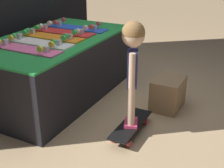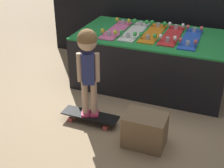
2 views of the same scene
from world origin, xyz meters
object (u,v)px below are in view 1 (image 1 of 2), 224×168
at_px(skateboard_on_floor, 131,126).
at_px(skateboard_white_on_rack, 39,42).
at_px(skateboard_red_on_rack, 63,31).
at_px(storage_box, 168,93).
at_px(skateboard_orange_on_rack, 51,36).
at_px(skateboard_pink_on_rack, 25,48).
at_px(skateboard_blue_on_rack, 77,27).
at_px(child, 133,55).

bearing_deg(skateboard_on_floor, skateboard_white_on_rack, 83.45).
bearing_deg(skateboard_red_on_rack, storage_box, -87.63).
distance_m(skateboard_orange_on_rack, skateboard_on_floor, 1.29).
relative_size(skateboard_pink_on_rack, skateboard_blue_on_rack, 1.00).
bearing_deg(storage_box, skateboard_orange_on_rack, 102.75).
xyz_separation_m(skateboard_red_on_rack, skateboard_blue_on_rack, (0.23, -0.03, 0.00)).
xyz_separation_m(skateboard_pink_on_rack, skateboard_red_on_rack, (0.68, 0.06, 0.00)).
xyz_separation_m(skateboard_orange_on_rack, storage_box, (0.28, -1.23, -0.52)).
xyz_separation_m(skateboard_white_on_rack, skateboard_blue_on_rack, (0.68, -0.01, 0.00)).
height_order(skateboard_blue_on_rack, child, child).
relative_size(child, storage_box, 2.40).
bearing_deg(skateboard_orange_on_rack, skateboard_blue_on_rack, -3.65).
bearing_deg(skateboard_white_on_rack, skateboard_orange_on_rack, 5.99).
relative_size(skateboard_orange_on_rack, skateboard_red_on_rack, 1.00).
xyz_separation_m(skateboard_pink_on_rack, skateboard_on_floor, (0.10, -1.04, -0.61)).
relative_size(skateboard_white_on_rack, child, 0.80).
xyz_separation_m(skateboard_orange_on_rack, skateboard_on_floor, (-0.35, -1.09, -0.61)).
xyz_separation_m(skateboard_white_on_rack, child, (-0.12, -1.06, 0.06)).
relative_size(skateboard_orange_on_rack, skateboard_blue_on_rack, 1.00).
xyz_separation_m(skateboard_white_on_rack, storage_box, (0.50, -1.20, -0.52)).
relative_size(skateboard_white_on_rack, skateboard_red_on_rack, 1.00).
bearing_deg(skateboard_pink_on_rack, skateboard_white_on_rack, 6.73).
bearing_deg(child, skateboard_pink_on_rack, 74.83).
bearing_deg(skateboard_blue_on_rack, skateboard_on_floor, -127.13).
bearing_deg(skateboard_red_on_rack, skateboard_white_on_rack, -176.37).
distance_m(skateboard_pink_on_rack, skateboard_orange_on_rack, 0.46).
height_order(skateboard_white_on_rack, skateboard_on_floor, skateboard_white_on_rack).
relative_size(skateboard_orange_on_rack, storage_box, 1.92).
bearing_deg(skateboard_pink_on_rack, storage_box, -58.15).
height_order(skateboard_on_floor, child, child).
relative_size(skateboard_red_on_rack, child, 0.80).
bearing_deg(skateboard_red_on_rack, skateboard_on_floor, -117.76).
distance_m(skateboard_white_on_rack, skateboard_red_on_rack, 0.45).
bearing_deg(skateboard_orange_on_rack, skateboard_white_on_rack, -174.01).
height_order(skateboard_white_on_rack, storage_box, skateboard_white_on_rack).
height_order(skateboard_pink_on_rack, skateboard_orange_on_rack, same).
bearing_deg(skateboard_pink_on_rack, child, -84.25).
relative_size(skateboard_white_on_rack, skateboard_orange_on_rack, 1.00).
bearing_deg(skateboard_blue_on_rack, skateboard_orange_on_rack, 176.35).
height_order(skateboard_orange_on_rack, skateboard_red_on_rack, same).
bearing_deg(skateboard_pink_on_rack, skateboard_blue_on_rack, 1.36).
bearing_deg(skateboard_white_on_rack, skateboard_on_floor, -96.55).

